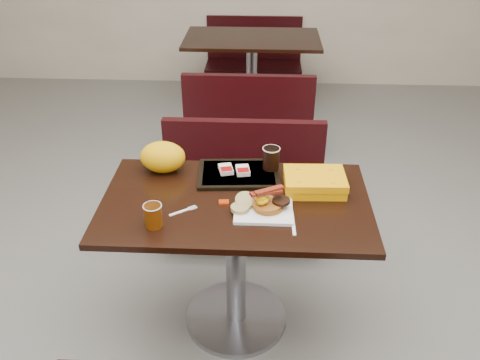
{
  "coord_description": "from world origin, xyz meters",
  "views": [
    {
      "loc": [
        0.11,
        -1.88,
        2.01
      ],
      "look_at": [
        0.02,
        0.06,
        0.82
      ],
      "focal_mm": 37.9,
      "sensor_mm": 36.0,
      "label": 1
    }
  ],
  "objects_px": {
    "hashbrown_sleeve_right": "(243,170)",
    "clamshell": "(315,182)",
    "bench_far_s": "(249,110)",
    "coffee_cup_near": "(153,216)",
    "fork": "(179,212)",
    "paper_bag": "(163,157)",
    "table_far": "(252,78)",
    "knife": "(293,223)",
    "tray": "(239,174)",
    "platter": "(264,211)",
    "bench_far_n": "(254,56)",
    "pancake_stack": "(268,205)",
    "bench_near_n": "(242,190)",
    "coffee_cup_far": "(271,158)",
    "table_near": "(236,264)",
    "hashbrown_sleeve_left": "(226,169)"
  },
  "relations": [
    {
      "from": "tray",
      "to": "paper_bag",
      "type": "height_order",
      "value": "paper_bag"
    },
    {
      "from": "clamshell",
      "to": "paper_bag",
      "type": "bearing_deg",
      "value": 167.53
    },
    {
      "from": "coffee_cup_near",
      "to": "paper_bag",
      "type": "distance_m",
      "value": 0.45
    },
    {
      "from": "bench_near_n",
      "to": "bench_far_s",
      "type": "relative_size",
      "value": 1.0
    },
    {
      "from": "platter",
      "to": "clamshell",
      "type": "relative_size",
      "value": 0.9
    },
    {
      "from": "fork",
      "to": "hashbrown_sleeve_left",
      "type": "xyz_separation_m",
      "value": [
        0.18,
        0.33,
        0.03
      ]
    },
    {
      "from": "fork",
      "to": "tray",
      "type": "relative_size",
      "value": 0.33
    },
    {
      "from": "table_near",
      "to": "knife",
      "type": "relative_size",
      "value": 7.41
    },
    {
      "from": "hashbrown_sleeve_right",
      "to": "clamshell",
      "type": "bearing_deg",
      "value": -27.23
    },
    {
      "from": "platter",
      "to": "clamshell",
      "type": "xyz_separation_m",
      "value": [
        0.23,
        0.2,
        0.03
      ]
    },
    {
      "from": "coffee_cup_near",
      "to": "hashbrown_sleeve_right",
      "type": "height_order",
      "value": "coffee_cup_near"
    },
    {
      "from": "bench_far_s",
      "to": "tray",
      "type": "height_order",
      "value": "tray"
    },
    {
      "from": "fork",
      "to": "hashbrown_sleeve_right",
      "type": "relative_size",
      "value": 1.54
    },
    {
      "from": "clamshell",
      "to": "paper_bag",
      "type": "distance_m",
      "value": 0.74
    },
    {
      "from": "fork",
      "to": "paper_bag",
      "type": "bearing_deg",
      "value": 75.08
    },
    {
      "from": "bench_far_n",
      "to": "tray",
      "type": "relative_size",
      "value": 2.59
    },
    {
      "from": "coffee_cup_near",
      "to": "coffee_cup_far",
      "type": "xyz_separation_m",
      "value": [
        0.48,
        0.47,
        0.02
      ]
    },
    {
      "from": "bench_near_n",
      "to": "bench_far_s",
      "type": "distance_m",
      "value": 1.2
    },
    {
      "from": "table_far",
      "to": "bench_far_n",
      "type": "distance_m",
      "value": 0.7
    },
    {
      "from": "bench_far_s",
      "to": "pancake_stack",
      "type": "xyz_separation_m",
      "value": [
        0.15,
        -1.97,
        0.42
      ]
    },
    {
      "from": "table_far",
      "to": "knife",
      "type": "height_order",
      "value": "knife"
    },
    {
      "from": "hashbrown_sleeve_left",
      "to": "coffee_cup_near",
      "type": "bearing_deg",
      "value": -136.46
    },
    {
      "from": "bench_near_n",
      "to": "coffee_cup_far",
      "type": "distance_m",
      "value": 0.66
    },
    {
      "from": "bench_far_n",
      "to": "hashbrown_sleeve_left",
      "type": "height_order",
      "value": "hashbrown_sleeve_left"
    },
    {
      "from": "bench_far_s",
      "to": "platter",
      "type": "xyz_separation_m",
      "value": [
        0.13,
        -1.99,
        0.4
      ]
    },
    {
      "from": "table_near",
      "to": "coffee_cup_far",
      "type": "height_order",
      "value": "coffee_cup_far"
    },
    {
      "from": "platter",
      "to": "paper_bag",
      "type": "bearing_deg",
      "value": 145.73
    },
    {
      "from": "coffee_cup_near",
      "to": "knife",
      "type": "relative_size",
      "value": 0.62
    },
    {
      "from": "fork",
      "to": "clamshell",
      "type": "distance_m",
      "value": 0.63
    },
    {
      "from": "bench_near_n",
      "to": "bench_far_n",
      "type": "distance_m",
      "value": 2.6
    },
    {
      "from": "hashbrown_sleeve_right",
      "to": "table_far",
      "type": "bearing_deg",
      "value": 80.82
    },
    {
      "from": "bench_near_n",
      "to": "coffee_cup_far",
      "type": "xyz_separation_m",
      "value": [
        0.16,
        -0.44,
        0.46
      ]
    },
    {
      "from": "platter",
      "to": "tray",
      "type": "bearing_deg",
      "value": 111.99
    },
    {
      "from": "bench_near_n",
      "to": "clamshell",
      "type": "height_order",
      "value": "clamshell"
    },
    {
      "from": "pancake_stack",
      "to": "paper_bag",
      "type": "distance_m",
      "value": 0.6
    },
    {
      "from": "coffee_cup_near",
      "to": "clamshell",
      "type": "distance_m",
      "value": 0.75
    },
    {
      "from": "bench_far_n",
      "to": "pancake_stack",
      "type": "distance_m",
      "value": 3.4
    },
    {
      "from": "bench_far_s",
      "to": "coffee_cup_near",
      "type": "bearing_deg",
      "value": -98.79
    },
    {
      "from": "bench_near_n",
      "to": "pancake_stack",
      "type": "bearing_deg",
      "value": -79.34
    },
    {
      "from": "hashbrown_sleeve_left",
      "to": "paper_bag",
      "type": "relative_size",
      "value": 0.39
    },
    {
      "from": "table_near",
      "to": "tray",
      "type": "relative_size",
      "value": 3.11
    },
    {
      "from": "bench_far_s",
      "to": "hashbrown_sleeve_left",
      "type": "distance_m",
      "value": 1.73
    },
    {
      "from": "knife",
      "to": "fork",
      "type": "bearing_deg",
      "value": -98.47
    },
    {
      "from": "coffee_cup_near",
      "to": "hashbrown_sleeve_left",
      "type": "xyz_separation_m",
      "value": [
        0.27,
        0.43,
        -0.02
      ]
    },
    {
      "from": "paper_bag",
      "to": "clamshell",
      "type": "bearing_deg",
      "value": -10.55
    },
    {
      "from": "platter",
      "to": "knife",
      "type": "xyz_separation_m",
      "value": [
        0.12,
        -0.08,
        -0.01
      ]
    },
    {
      "from": "bench_far_s",
      "to": "hashbrown_sleeve_right",
      "type": "distance_m",
      "value": 1.74
    },
    {
      "from": "coffee_cup_near",
      "to": "hashbrown_sleeve_right",
      "type": "distance_m",
      "value": 0.55
    },
    {
      "from": "coffee_cup_near",
      "to": "clamshell",
      "type": "height_order",
      "value": "coffee_cup_near"
    },
    {
      "from": "fork",
      "to": "coffee_cup_far",
      "type": "xyz_separation_m",
      "value": [
        0.39,
        0.37,
        0.07
      ]
    }
  ]
}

